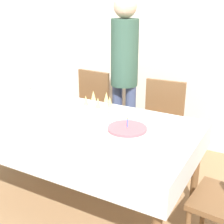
# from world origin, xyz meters

# --- Properties ---
(ground_plane) EXTENTS (12.00, 12.00, 0.00)m
(ground_plane) POSITION_xyz_m (0.00, 0.00, 0.00)
(ground_plane) COLOR #93704C
(wall_back) EXTENTS (8.00, 0.05, 2.70)m
(wall_back) POSITION_xyz_m (0.00, 1.59, 1.35)
(wall_back) COLOR silver
(wall_back) RESTS_ON ground_plane
(dining_table) EXTENTS (1.95, 1.07, 0.77)m
(dining_table) POSITION_xyz_m (0.00, 0.00, 0.67)
(dining_table) COLOR white
(dining_table) RESTS_ON ground_plane
(dining_chair_far_left) EXTENTS (0.45, 0.45, 0.95)m
(dining_chair_far_left) POSITION_xyz_m (-0.43, 0.85, 0.52)
(dining_chair_far_left) COLOR brown
(dining_chair_far_left) RESTS_ON ground_plane
(dining_chair_far_right) EXTENTS (0.44, 0.44, 0.95)m
(dining_chair_far_right) POSITION_xyz_m (0.43, 0.85, 0.52)
(dining_chair_far_right) COLOR brown
(dining_chair_far_right) RESTS_ON ground_plane
(birthday_cake) EXTENTS (0.28, 0.28, 0.18)m
(birthday_cake) POSITION_xyz_m (0.53, -0.12, 0.83)
(birthday_cake) COLOR silver
(birthday_cake) RESTS_ON dining_table
(champagne_tray) EXTENTS (0.34, 0.34, 0.18)m
(champagne_tray) POSITION_xyz_m (0.09, 0.23, 0.85)
(champagne_tray) COLOR silver
(champagne_tray) RESTS_ON dining_table
(plate_stack_main) EXTENTS (0.25, 0.25, 0.06)m
(plate_stack_main) POSITION_xyz_m (0.00, -0.28, 0.81)
(plate_stack_main) COLOR silver
(plate_stack_main) RESTS_ON dining_table
(cake_knife) EXTENTS (0.30, 0.08, 0.00)m
(cake_knife) POSITION_xyz_m (0.63, -0.34, 0.78)
(cake_knife) COLOR silver
(cake_knife) RESTS_ON dining_table
(fork_pile) EXTENTS (0.18, 0.09, 0.02)m
(fork_pile) POSITION_xyz_m (-0.28, -0.22, 0.78)
(fork_pile) COLOR silver
(fork_pile) RESTS_ON dining_table
(napkin_pile) EXTENTS (0.15, 0.15, 0.01)m
(napkin_pile) POSITION_xyz_m (-0.28, -0.11, 0.78)
(napkin_pile) COLOR pink
(napkin_pile) RESTS_ON dining_table
(person_standing) EXTENTS (0.28, 0.28, 1.75)m
(person_standing) POSITION_xyz_m (-0.03, 0.94, 1.07)
(person_standing) COLOR #3F4C72
(person_standing) RESTS_ON ground_plane
(high_chair) EXTENTS (0.33, 0.35, 0.71)m
(high_chair) POSITION_xyz_m (-1.33, 0.74, 0.48)
(high_chair) COLOR brown
(high_chair) RESTS_ON ground_plane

